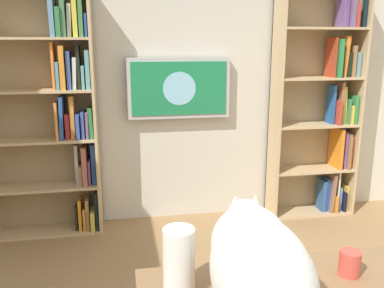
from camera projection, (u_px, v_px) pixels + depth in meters
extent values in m
cube|color=beige|center=(182.00, 74.00, 3.65)|extent=(4.52, 0.06, 2.70)
cube|color=tan|center=(355.00, 101.00, 3.81)|extent=(0.02, 0.28, 2.18)
cube|color=tan|center=(276.00, 103.00, 3.67)|extent=(0.02, 0.28, 2.18)
cube|color=tan|center=(309.00, 100.00, 3.87)|extent=(0.80, 0.01, 2.18)
cube|color=tan|center=(308.00, 211.00, 4.00)|extent=(0.76, 0.27, 0.02)
cube|color=tan|center=(311.00, 169.00, 3.89)|extent=(0.76, 0.27, 0.02)
cube|color=tan|center=(314.00, 125.00, 3.79)|extent=(0.76, 0.27, 0.02)
cube|color=tan|center=(318.00, 78.00, 3.69)|extent=(0.76, 0.27, 0.02)
cube|color=tan|center=(321.00, 29.00, 3.58)|extent=(0.76, 0.27, 0.02)
cube|color=gold|center=(343.00, 196.00, 4.03)|extent=(0.02, 0.19, 0.25)
cube|color=black|center=(340.00, 199.00, 4.02)|extent=(0.02, 0.21, 0.19)
cube|color=#698CB1|center=(337.00, 197.00, 4.01)|extent=(0.03, 0.13, 0.23)
cube|color=silver|center=(335.00, 190.00, 3.98)|extent=(0.02, 0.15, 0.39)
cube|color=orange|center=(331.00, 201.00, 4.00)|extent=(0.03, 0.23, 0.16)
cube|color=#8D674A|center=(329.00, 191.00, 3.98)|extent=(0.04, 0.22, 0.38)
cube|color=#2B45A0|center=(325.00, 194.00, 3.99)|extent=(0.04, 0.13, 0.33)
cube|color=#2F578C|center=(321.00, 195.00, 3.98)|extent=(0.03, 0.15, 0.31)
cube|color=orange|center=(347.00, 152.00, 3.90)|extent=(0.03, 0.14, 0.30)
cube|color=olive|center=(344.00, 150.00, 3.90)|extent=(0.02, 0.23, 0.34)
cube|color=#814D88|center=(342.00, 149.00, 3.90)|extent=(0.03, 0.18, 0.35)
cube|color=#2E4F94|center=(339.00, 147.00, 3.90)|extent=(0.02, 0.15, 0.39)
cube|color=orange|center=(336.00, 148.00, 3.89)|extent=(0.03, 0.24, 0.38)
cube|color=#378647|center=(351.00, 109.00, 3.81)|extent=(0.03, 0.21, 0.26)
cube|color=gold|center=(346.00, 113.00, 3.83)|extent=(0.02, 0.23, 0.18)
cube|color=#3A7E4F|center=(345.00, 111.00, 3.81)|extent=(0.03, 0.17, 0.23)
cube|color=gold|center=(342.00, 105.00, 3.80)|extent=(0.05, 0.13, 0.34)
cube|color=#9F6544|center=(339.00, 103.00, 3.77)|extent=(0.03, 0.14, 0.38)
cube|color=#B33C2C|center=(335.00, 112.00, 3.78)|extent=(0.03, 0.21, 0.22)
cube|color=#24589C|center=(331.00, 104.00, 3.78)|extent=(0.03, 0.14, 0.36)
cube|color=#6B949D|center=(355.00, 64.00, 3.70)|extent=(0.04, 0.13, 0.22)
cube|color=#9B7043|center=(350.00, 61.00, 3.70)|extent=(0.03, 0.16, 0.28)
cube|color=black|center=(345.00, 64.00, 3.71)|extent=(0.04, 0.17, 0.22)
cube|color=orange|center=(343.00, 57.00, 3.66)|extent=(0.06, 0.15, 0.36)
cube|color=black|center=(337.00, 63.00, 3.69)|extent=(0.02, 0.22, 0.25)
cube|color=#2E8643|center=(335.00, 58.00, 3.65)|extent=(0.04, 0.23, 0.33)
cube|color=#AF3E23|center=(331.00, 58.00, 3.65)|extent=(0.02, 0.19, 0.35)
cube|color=#12252B|center=(360.00, 11.00, 3.61)|extent=(0.03, 0.19, 0.29)
cube|color=#9D6F4B|center=(356.00, 14.00, 3.62)|extent=(0.03, 0.14, 0.24)
cube|color=#B43C31|center=(351.00, 16.00, 3.61)|extent=(0.03, 0.24, 0.20)
cube|color=slate|center=(349.00, 13.00, 3.59)|extent=(0.04, 0.20, 0.24)
cube|color=#734A8C|center=(345.00, 7.00, 3.56)|extent=(0.03, 0.13, 0.35)
cube|color=#6D4E8E|center=(341.00, 8.00, 3.57)|extent=(0.04, 0.16, 0.34)
cube|color=tan|center=(95.00, 114.00, 3.41)|extent=(0.02, 0.28, 2.07)
cube|color=tan|center=(43.00, 113.00, 3.47)|extent=(0.91, 0.01, 2.07)
cube|color=tan|center=(50.00, 230.00, 3.58)|extent=(0.87, 0.27, 0.02)
cube|color=tan|center=(46.00, 187.00, 3.49)|extent=(0.87, 0.27, 0.02)
cube|color=tan|center=(42.00, 140.00, 3.39)|extent=(0.87, 0.27, 0.02)
cube|color=tan|center=(37.00, 91.00, 3.29)|extent=(0.87, 0.27, 0.02)
cube|color=tan|center=(33.00, 39.00, 3.19)|extent=(0.87, 0.27, 0.02)
cube|color=#15272A|center=(97.00, 209.00, 3.59)|extent=(0.02, 0.18, 0.34)
cube|color=gold|center=(93.00, 218.00, 3.61)|extent=(0.04, 0.23, 0.17)
cube|color=#9E7547|center=(88.00, 212.00, 3.60)|extent=(0.03, 0.18, 0.28)
cube|color=orange|center=(85.00, 217.00, 3.60)|extent=(0.02, 0.18, 0.19)
cube|color=orange|center=(81.00, 213.00, 3.58)|extent=(0.03, 0.16, 0.28)
cube|color=black|center=(77.00, 216.00, 3.60)|extent=(0.02, 0.16, 0.21)
cube|color=#2C529D|center=(94.00, 163.00, 3.51)|extent=(0.03, 0.14, 0.36)
cube|color=#81497B|center=(90.00, 171.00, 3.53)|extent=(0.02, 0.18, 0.21)
cube|color=#A25E4C|center=(85.00, 165.00, 3.50)|extent=(0.04, 0.24, 0.34)
cube|color=#8F6443|center=(81.00, 174.00, 3.51)|extent=(0.03, 0.20, 0.18)
cube|color=silver|center=(77.00, 164.00, 3.49)|extent=(0.03, 0.14, 0.35)
cube|color=#2D7B3C|center=(91.00, 122.00, 3.42)|extent=(0.04, 0.18, 0.25)
cube|color=#764F78|center=(88.00, 124.00, 3.42)|extent=(0.02, 0.21, 0.22)
cube|color=#3A509C|center=(83.00, 124.00, 3.42)|extent=(0.03, 0.19, 0.22)
cube|color=#354E9C|center=(79.00, 126.00, 3.41)|extent=(0.03, 0.22, 0.21)
cube|color=orange|center=(73.00, 117.00, 3.38)|extent=(0.04, 0.12, 0.35)
cube|color=#AD2627|center=(68.00, 126.00, 3.38)|extent=(0.03, 0.12, 0.21)
cube|color=#284C91|center=(62.00, 117.00, 3.37)|extent=(0.04, 0.23, 0.36)
cube|color=orange|center=(58.00, 120.00, 3.35)|extent=(0.02, 0.19, 0.31)
cube|color=#5FA4AA|center=(88.00, 69.00, 3.31)|extent=(0.03, 0.16, 0.31)
cube|color=#619FA0|center=(84.00, 77.00, 3.33)|extent=(0.02, 0.20, 0.19)
cube|color=black|center=(79.00, 67.00, 3.29)|extent=(0.02, 0.14, 0.35)
cube|color=silver|center=(75.00, 73.00, 3.32)|extent=(0.04, 0.18, 0.26)
cube|color=#39549A|center=(69.00, 70.00, 3.29)|extent=(0.03, 0.17, 0.30)
cube|color=orange|center=(63.00, 68.00, 3.27)|extent=(0.04, 0.20, 0.35)
cube|color=#5991B4|center=(59.00, 76.00, 3.29)|extent=(0.03, 0.19, 0.22)
cube|color=orange|center=(54.00, 66.00, 3.26)|extent=(0.02, 0.17, 0.37)
cube|color=#244C9D|center=(86.00, 26.00, 3.22)|extent=(0.02, 0.16, 0.18)
cube|color=#447B40|center=(81.00, 14.00, 3.21)|extent=(0.03, 0.18, 0.36)
cube|color=gold|center=(75.00, 14.00, 3.19)|extent=(0.04, 0.15, 0.35)
cube|color=beige|center=(70.00, 21.00, 3.21)|extent=(0.04, 0.17, 0.25)
cube|color=#43744C|center=(64.00, 19.00, 3.19)|extent=(0.03, 0.19, 0.28)
cube|color=#31783F|center=(59.00, 23.00, 3.19)|extent=(0.04, 0.23, 0.22)
cube|color=#5F8CAF|center=(53.00, 15.00, 3.18)|extent=(0.04, 0.22, 0.33)
cube|color=#B7B7BC|center=(179.00, 88.00, 3.60)|extent=(0.91, 0.06, 0.53)
cube|color=#1E7F4C|center=(179.00, 89.00, 3.56)|extent=(0.84, 0.01, 0.46)
cylinder|color=#8CCCEA|center=(179.00, 89.00, 3.56)|extent=(0.29, 0.00, 0.29)
ellipsoid|color=white|center=(261.00, 275.00, 1.22)|extent=(0.30, 0.49, 0.34)
ellipsoid|color=white|center=(250.00, 245.00, 1.32)|extent=(0.25, 0.27, 0.26)
sphere|color=white|center=(245.00, 217.00, 1.36)|extent=(0.12, 0.12, 0.12)
cone|color=white|center=(255.00, 204.00, 1.36)|extent=(0.06, 0.06, 0.07)
cone|color=white|center=(235.00, 205.00, 1.34)|extent=(0.06, 0.06, 0.07)
cone|color=beige|center=(256.00, 206.00, 1.35)|extent=(0.03, 0.03, 0.05)
cone|color=beige|center=(236.00, 207.00, 1.34)|extent=(0.03, 0.03, 0.05)
cylinder|color=white|center=(179.00, 262.00, 1.40)|extent=(0.11, 0.11, 0.24)
cylinder|color=#D84C3F|center=(350.00, 263.00, 1.53)|extent=(0.08, 0.08, 0.10)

